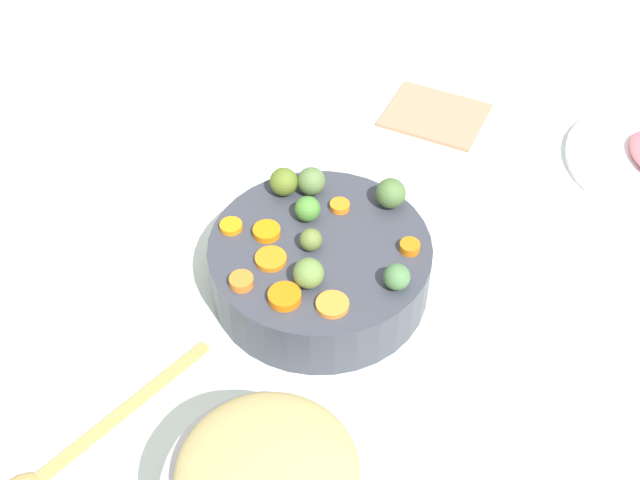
% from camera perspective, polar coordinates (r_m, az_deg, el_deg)
% --- Properties ---
extents(tabletop, '(2.40, 2.40, 0.02)m').
position_cam_1_polar(tabletop, '(1.09, 0.37, -3.73)').
color(tabletop, silver).
rests_on(tabletop, ground).
extents(serving_bowl_carrots, '(0.28, 0.28, 0.08)m').
position_cam_1_polar(serving_bowl_carrots, '(1.05, -0.00, -1.85)').
color(serving_bowl_carrots, '#373A45').
rests_on(serving_bowl_carrots, tabletop).
extents(stuffing_mound, '(0.17, 0.17, 0.04)m').
position_cam_1_polar(stuffing_mound, '(0.76, -3.71, -15.92)').
color(stuffing_mound, tan).
rests_on(stuffing_mound, metal_pot).
extents(carrot_slice_0, '(0.06, 0.06, 0.01)m').
position_cam_1_polar(carrot_slice_0, '(0.96, -2.50, -3.98)').
color(carrot_slice_0, orange).
rests_on(carrot_slice_0, serving_bowl_carrots).
extents(carrot_slice_1, '(0.04, 0.04, 0.01)m').
position_cam_1_polar(carrot_slice_1, '(1.05, -6.25, 0.97)').
color(carrot_slice_1, orange).
rests_on(carrot_slice_1, serving_bowl_carrots).
extents(carrot_slice_2, '(0.03, 0.03, 0.01)m').
position_cam_1_polar(carrot_slice_2, '(1.02, 6.31, -0.48)').
color(carrot_slice_2, orange).
rests_on(carrot_slice_2, serving_bowl_carrots).
extents(carrot_slice_3, '(0.04, 0.04, 0.01)m').
position_cam_1_polar(carrot_slice_3, '(1.07, 1.40, 2.41)').
color(carrot_slice_3, orange).
rests_on(carrot_slice_3, serving_bowl_carrots).
extents(carrot_slice_4, '(0.05, 0.05, 0.01)m').
position_cam_1_polar(carrot_slice_4, '(0.95, 0.87, -4.54)').
color(carrot_slice_4, orange).
rests_on(carrot_slice_4, serving_bowl_carrots).
extents(carrot_slice_5, '(0.05, 0.05, 0.01)m').
position_cam_1_polar(carrot_slice_5, '(1.03, -3.76, 0.60)').
color(carrot_slice_5, orange).
rests_on(carrot_slice_5, serving_bowl_carrots).
extents(carrot_slice_6, '(0.06, 0.06, 0.01)m').
position_cam_1_polar(carrot_slice_6, '(1.00, -3.47, -1.34)').
color(carrot_slice_6, orange).
rests_on(carrot_slice_6, serving_bowl_carrots).
extents(carrot_slice_7, '(0.03, 0.03, 0.01)m').
position_cam_1_polar(carrot_slice_7, '(0.98, -5.53, -2.90)').
color(carrot_slice_7, orange).
rests_on(carrot_slice_7, serving_bowl_carrots).
extents(brussels_sprout_0, '(0.04, 0.04, 0.04)m').
position_cam_1_polar(brussels_sprout_0, '(1.08, -2.55, 4.10)').
color(brussels_sprout_0, '#596E24').
rests_on(brussels_sprout_0, serving_bowl_carrots).
extents(brussels_sprout_1, '(0.03, 0.03, 0.03)m').
position_cam_1_polar(brussels_sprout_1, '(1.01, -0.65, 0.03)').
color(brussels_sprout_1, olive).
rests_on(brussels_sprout_1, serving_bowl_carrots).
extents(brussels_sprout_2, '(0.04, 0.04, 0.04)m').
position_cam_1_polar(brussels_sprout_2, '(1.07, 4.97, 3.29)').
color(brussels_sprout_2, '#4C6C38').
rests_on(brussels_sprout_2, serving_bowl_carrots).
extents(brussels_sprout_3, '(0.04, 0.04, 0.04)m').
position_cam_1_polar(brussels_sprout_3, '(1.08, -0.61, 4.14)').
color(brussels_sprout_3, '#58733E').
rests_on(brussels_sprout_3, serving_bowl_carrots).
extents(brussels_sprout_4, '(0.03, 0.03, 0.03)m').
position_cam_1_polar(brussels_sprout_4, '(1.04, -0.88, 2.20)').
color(brussels_sprout_4, '#478330').
rests_on(brussels_sprout_4, serving_bowl_carrots).
extents(brussels_sprout_5, '(0.04, 0.04, 0.04)m').
position_cam_1_polar(brussels_sprout_5, '(0.97, -0.80, -2.35)').
color(brussels_sprout_5, olive).
rests_on(brussels_sprout_5, serving_bowl_carrots).
extents(brussels_sprout_6, '(0.03, 0.03, 0.03)m').
position_cam_1_polar(brussels_sprout_6, '(0.97, 5.40, -2.60)').
color(brussels_sprout_6, '#487442').
rests_on(brussels_sprout_6, serving_bowl_carrots).
extents(wooden_spoon, '(0.11, 0.30, 0.01)m').
position_cam_1_polar(wooden_spoon, '(0.97, -17.33, -14.28)').
color(wooden_spoon, '#AC8B4C').
rests_on(wooden_spoon, tabletop).
extents(casserole_dish, '(0.20, 0.20, 0.12)m').
position_cam_1_polar(casserole_dish, '(1.21, -21.14, 3.59)').
color(casserole_dish, white).
rests_on(casserole_dish, tabletop).
extents(dish_towel, '(0.16, 0.13, 0.01)m').
position_cam_1_polar(dish_towel, '(1.36, 8.08, 8.66)').
color(dish_towel, tan).
rests_on(dish_towel, tabletop).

